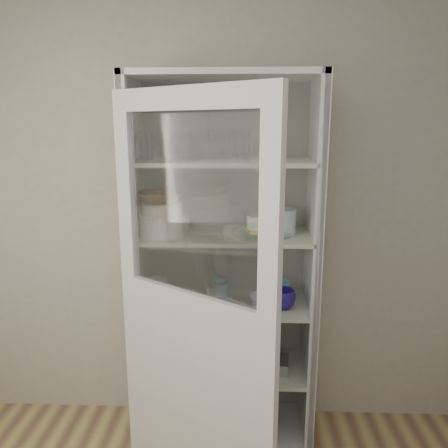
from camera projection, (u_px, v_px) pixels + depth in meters
The scene contains 33 objects.
wall_back at pixel (192, 217), 2.62m from camera, with size 3.60×0.02×2.60m, color #BFB6A0.
pantry_cabinet at pixel (224, 284), 2.53m from camera, with size 1.00×0.45×2.10m.
cupboard_door at pixel (192, 339), 2.03m from camera, with size 0.77×0.54×2.00m.
tumbler_0 at pixel (142, 148), 2.20m from camera, with size 0.07×0.07×0.14m, color silver.
tumbler_1 at pixel (188, 147), 2.20m from camera, with size 0.07×0.07×0.14m, color silver.
tumbler_2 at pixel (183, 147), 2.14m from camera, with size 0.08×0.08×0.15m, color silver.
tumbler_3 at pixel (242, 147), 2.16m from camera, with size 0.07×0.07×0.15m, color silver.
tumbler_4 at pixel (217, 147), 2.15m from camera, with size 0.07×0.07×0.15m, color silver.
tumbler_5 at pixel (271, 149), 2.14m from camera, with size 0.07×0.07×0.13m, color silver.
tumbler_6 at pixel (275, 149), 2.16m from camera, with size 0.07×0.07×0.13m, color silver.
tumbler_7 at pixel (146, 146), 2.30m from camera, with size 0.07×0.07×0.15m, color silver.
tumbler_8 at pixel (196, 147), 2.30m from camera, with size 0.07×0.07×0.13m, color silver.
tumbler_9 at pixel (176, 148), 2.28m from camera, with size 0.07×0.07×0.13m, color silver.
goblet_0 at pixel (183, 142), 2.37m from camera, with size 0.08×0.08×0.18m, color silver, non-canonical shape.
goblet_1 at pixel (212, 144), 2.38m from camera, with size 0.07×0.07×0.15m, color silver, non-canonical shape.
goblet_2 at pixel (233, 142), 2.39m from camera, with size 0.08×0.08×0.18m, color silver, non-canonical shape.
goblet_3 at pixel (270, 142), 2.37m from camera, with size 0.08×0.08×0.18m, color silver, non-canonical shape.
plate_stack_front at pixel (162, 225), 2.35m from camera, with size 0.25×0.25×0.11m, color white.
plate_stack_back at pixel (172, 222), 2.50m from camera, with size 0.20×0.20×0.07m, color white.
cream_bowl at pixel (162, 208), 2.33m from camera, with size 0.22×0.22×0.07m, color beige.
terracotta_bowl at pixel (162, 197), 2.32m from camera, with size 0.24×0.24×0.06m, color brown.
glass_platter at pixel (262, 232), 2.38m from camera, with size 0.34×0.34×0.02m, color silver.
yellow_trivet at pixel (262, 229), 2.38m from camera, with size 0.18×0.18×0.01m, color gold.
white_ramekin at pixel (262, 222), 2.37m from camera, with size 0.17×0.17×0.07m, color white.
grey_bowl_stack at pixel (282, 221), 2.36m from camera, with size 0.15×0.15×0.14m, color silver.
mug_blue at pixel (283, 299), 2.38m from camera, with size 0.14×0.14×0.11m, color navy.
mug_teal at pixel (281, 290), 2.51m from camera, with size 0.11×0.11×0.11m, color teal.
mug_white at pixel (259, 301), 2.37m from camera, with size 0.10×0.10×0.09m, color white.
teal_jar at pixel (220, 288), 2.54m from camera, with size 0.09×0.09×0.10m.
measuring_cups at pixel (167, 300), 2.45m from camera, with size 0.11×0.11×0.04m, color silver.
white_canister at pixel (158, 288), 2.51m from camera, with size 0.10×0.10×0.12m, color white.
cream_dish at pixel (217, 358), 2.57m from camera, with size 0.26×0.26×0.08m, color beige.
tin_box at pixel (269, 363), 2.52m from camera, with size 0.22×0.16×0.07m, color #949494.
Camera 1 is at (0.30, -1.05, 1.84)m, focal length 35.00 mm.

